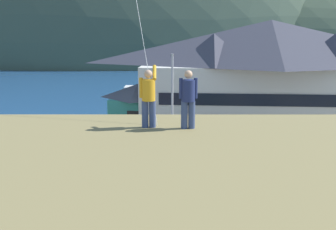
% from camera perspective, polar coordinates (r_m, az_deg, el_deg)
% --- Properties ---
extents(ground_plane, '(600.00, 600.00, 0.00)m').
position_cam_1_polar(ground_plane, '(20.90, -1.33, -15.05)').
color(ground_plane, '#66604C').
extents(parking_lot_pad, '(40.00, 20.00, 0.10)m').
position_cam_1_polar(parking_lot_pad, '(25.43, -1.07, -9.83)').
color(parking_lot_pad, gray).
rests_on(parking_lot_pad, ground).
extents(bay_water, '(360.00, 84.00, 0.03)m').
position_cam_1_polar(bay_water, '(79.18, -0.35, 5.09)').
color(bay_water, navy).
rests_on(bay_water, ground).
extents(far_hill_east_peak, '(105.27, 44.54, 62.91)m').
position_cam_1_polar(far_hill_east_peak, '(151.15, -22.67, 7.45)').
color(far_hill_east_peak, '#334733').
rests_on(far_hill_east_peak, ground).
extents(far_hill_center_saddle, '(145.32, 72.47, 95.97)m').
position_cam_1_polar(far_hill_center_saddle, '(133.35, -8.76, 7.74)').
color(far_hill_center_saddle, '#42513D').
rests_on(far_hill_center_saddle, ground).
extents(far_hill_far_shoulder, '(97.46, 63.84, 49.76)m').
position_cam_1_polar(far_hill_far_shoulder, '(144.08, 18.75, 7.56)').
color(far_hill_far_shoulder, '#3D4C38').
rests_on(far_hill_far_shoulder, ground).
extents(harbor_lodge, '(27.22, 12.51, 10.52)m').
position_cam_1_polar(harbor_lodge, '(41.17, 14.27, 6.16)').
color(harbor_lodge, beige).
rests_on(harbor_lodge, ground).
extents(storage_shed_waterside, '(5.99, 5.13, 4.41)m').
position_cam_1_polar(storage_shed_waterside, '(39.35, -4.36, 1.38)').
color(storage_shed_waterside, '#338475').
rests_on(storage_shed_waterside, ground).
extents(wharf_dock, '(3.20, 12.38, 0.70)m').
position_cam_1_polar(wharf_dock, '(52.62, -1.35, 1.95)').
color(wharf_dock, '#70604C').
rests_on(wharf_dock, ground).
extents(moored_boat_wharfside, '(2.66, 6.57, 2.16)m').
position_cam_1_polar(moored_boat_wharfside, '(52.59, -5.02, 2.32)').
color(moored_boat_wharfside, '#23564C').
rests_on(moored_boat_wharfside, ground).
extents(moored_boat_outer_mooring, '(3.16, 8.46, 2.16)m').
position_cam_1_polar(moored_boat_outer_mooring, '(51.78, 2.72, 2.20)').
color(moored_boat_outer_mooring, navy).
rests_on(moored_boat_outer_mooring, ground).
extents(moored_boat_inner_slip, '(2.78, 8.23, 2.16)m').
position_cam_1_polar(moored_boat_inner_slip, '(54.66, -5.16, 2.68)').
color(moored_boat_inner_slip, silver).
rests_on(moored_boat_inner_slip, ground).
extents(parked_car_mid_row_near, '(4.36, 2.38, 1.82)m').
position_cam_1_polar(parked_car_mid_row_near, '(21.20, 7.01, -11.55)').
color(parked_car_mid_row_near, black).
rests_on(parked_car_mid_row_near, parking_lot_pad).
extents(parked_car_front_row_end, '(4.31, 2.28, 1.82)m').
position_cam_1_polar(parked_car_front_row_end, '(20.19, -9.04, -12.86)').
color(parked_car_front_row_end, red).
rests_on(parked_car_front_row_end, parking_lot_pad).
extents(parked_car_lone_by_shed, '(4.28, 2.21, 1.82)m').
position_cam_1_polar(parked_car_lone_by_shed, '(28.50, 19.99, -5.98)').
color(parked_car_lone_by_shed, '#9EA3A8').
rests_on(parked_car_lone_by_shed, parking_lot_pad).
extents(parked_car_back_row_left, '(4.31, 2.28, 1.82)m').
position_cam_1_polar(parked_car_back_row_left, '(27.02, -14.16, -6.59)').
color(parked_car_back_row_left, navy).
rests_on(parked_car_back_row_left, parking_lot_pad).
extents(parked_car_corner_spot, '(4.26, 2.17, 1.82)m').
position_cam_1_polar(parked_car_corner_spot, '(25.60, 7.65, -7.37)').
color(parked_car_corner_spot, '#236633').
rests_on(parked_car_corner_spot, parking_lot_pad).
extents(parking_light_pole, '(0.24, 0.78, 7.73)m').
position_cam_1_polar(parking_light_pole, '(29.59, 0.60, 2.28)').
color(parking_light_pole, '#ADADB2').
rests_on(parking_light_pole, parking_lot_pad).
extents(person_kite_flyer, '(0.51, 0.66, 1.86)m').
position_cam_1_polar(person_kite_flyer, '(11.93, -2.82, 2.69)').
color(person_kite_flyer, '#384770').
rests_on(person_kite_flyer, grassy_hill_foreground).
extents(person_companion, '(0.55, 0.40, 1.74)m').
position_cam_1_polar(person_companion, '(11.80, 2.88, 2.51)').
color(person_companion, '#384770').
rests_on(person_companion, grassy_hill_foreground).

